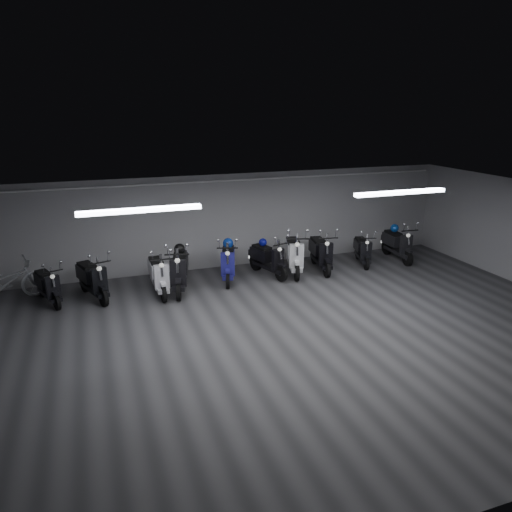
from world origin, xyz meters
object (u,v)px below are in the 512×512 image
object	(u,v)px
scooter_2	(158,269)
helmet_1	(263,242)
bicycle	(5,278)
scooter_9	(398,239)
scooter_1	(92,273)
scooter_6	(294,248)
scooter_8	(363,245)
scooter_5	(268,253)
scooter_0	(47,280)
scooter_7	(321,247)
scooter_3	(179,264)
helmet_3	(395,228)
helmet_0	(228,243)
helmet_2	(180,249)
scooter_4	(228,257)

from	to	relation	value
scooter_2	helmet_1	xyz separation A→B (m)	(3.08, 0.59, 0.25)
bicycle	scooter_2	bearing A→B (deg)	-121.60
scooter_9	helmet_1	world-z (taller)	scooter_9
scooter_1	helmet_1	xyz separation A→B (m)	(4.70, 0.40, 0.25)
scooter_1	helmet_1	size ratio (longest dim) A/B	8.00
scooter_6	scooter_9	world-z (taller)	scooter_6
scooter_2	scooter_8	world-z (taller)	scooter_2
scooter_5	scooter_0	bearing A→B (deg)	164.03
bicycle	scooter_0	bearing A→B (deg)	-134.18
scooter_1	scooter_9	world-z (taller)	scooter_1
scooter_7	bicycle	distance (m)	8.45
scooter_3	scooter_1	bearing A→B (deg)	-170.21
helmet_3	scooter_5	bearing A→B (deg)	-176.40
scooter_0	helmet_0	size ratio (longest dim) A/B	5.53
bicycle	scooter_6	bearing A→B (deg)	-113.78
scooter_0	scooter_3	bearing A→B (deg)	-24.86
helmet_0	scooter_3	bearing A→B (deg)	-158.17
scooter_3	scooter_0	bearing A→B (deg)	-169.78
scooter_3	helmet_0	size ratio (longest dim) A/B	6.83
scooter_8	helmet_3	bearing A→B (deg)	29.84
scooter_0	helmet_2	world-z (taller)	helmet_2
helmet_1	helmet_2	distance (m)	2.48
scooter_4	helmet_1	xyz separation A→B (m)	(1.11, 0.22, 0.25)
scooter_3	helmet_2	world-z (taller)	scooter_3
scooter_6	helmet_1	distance (m)	0.93
scooter_8	bicycle	bearing A→B (deg)	-163.95
scooter_3	helmet_3	distance (m)	7.03
scooter_3	scooter_5	distance (m)	2.63
scooter_3	scooter_6	bearing A→B (deg)	19.73
scooter_7	bicycle	bearing A→B (deg)	-172.59
scooter_0	helmet_0	bearing A→B (deg)	-16.24
scooter_7	scooter_5	bearing A→B (deg)	-172.64
scooter_6	helmet_3	world-z (taller)	scooter_6
scooter_4	scooter_5	distance (m)	1.18
scooter_0	scooter_4	world-z (taller)	scooter_4
scooter_9	scooter_4	bearing A→B (deg)	-175.90
scooter_1	scooter_9	size ratio (longest dim) A/B	1.01
scooter_8	helmet_3	distance (m)	1.37
bicycle	scooter_9	bearing A→B (deg)	-112.71
scooter_5	helmet_1	world-z (taller)	scooter_5
scooter_6	helmet_0	bearing A→B (deg)	-171.93
scooter_3	helmet_2	size ratio (longest dim) A/B	6.85
scooter_8	scooter_9	xyz separation A→B (m)	(1.27, 0.02, 0.08)
scooter_1	scooter_7	distance (m)	6.41
scooter_2	scooter_7	xyz separation A→B (m)	(4.79, 0.28, 0.03)
scooter_3	scooter_9	xyz separation A→B (m)	(6.98, 0.36, -0.06)
scooter_3	scooter_6	size ratio (longest dim) A/B	1.00
helmet_0	helmet_3	size ratio (longest dim) A/B	1.13
scooter_7	helmet_1	size ratio (longest dim) A/B	8.27
scooter_0	scooter_1	distance (m)	1.05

